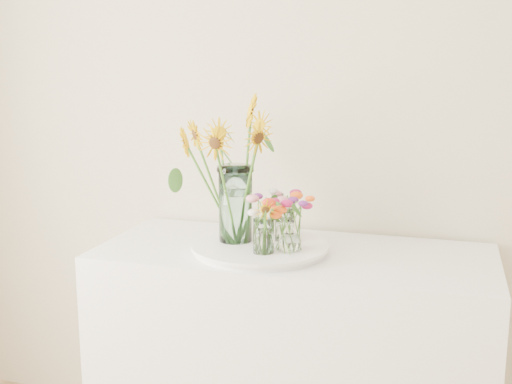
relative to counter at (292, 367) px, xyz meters
The scene contains 10 objects.
counter is the anchor object (origin of this frame).
tray 0.48m from the counter, 154.34° to the right, with size 0.46×0.46×0.03m, color white.
mason_jar 0.65m from the counter, 169.46° to the right, with size 0.12×0.12×0.28m, color #ADDDD6.
sunflower_bouquet 0.76m from the counter, 169.46° to the right, with size 0.58×0.58×0.52m, color #DEAA04, non-canonical shape.
small_vase_a 0.56m from the counter, 113.99° to the right, with size 0.07×0.07×0.12m, color white.
wildflower_posy_a 0.60m from the counter, 113.99° to the right, with size 0.17×0.17×0.21m, color #F75D15, non-canonical shape.
small_vase_b 0.54m from the counter, 84.08° to the right, with size 0.08×0.08×0.11m, color white, non-canonical shape.
wildflower_posy_b 0.59m from the counter, 84.08° to the right, with size 0.21×0.21×0.20m, color #F75D15, non-canonical shape.
small_vase_c 0.54m from the counter, 156.50° to the left, with size 0.07×0.07×0.12m, color white.
wildflower_posy_c 0.58m from the counter, 156.50° to the left, with size 0.17×0.17×0.21m, color #F75D15, non-canonical shape.
Camera 1 is at (0.26, -0.21, 1.56)m, focal length 45.00 mm.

